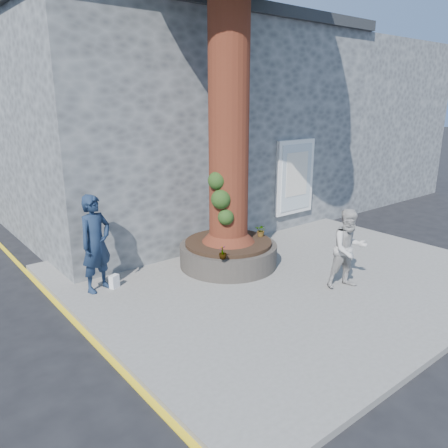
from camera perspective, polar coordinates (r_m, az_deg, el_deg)
ground at (r=8.71m, az=4.93°, el=-11.00°), size 120.00×120.00×0.00m
pavement at (r=10.30m, az=7.15°, el=-6.29°), size 9.00×8.00×0.12m
yellow_line at (r=8.02m, az=-16.97°, el=-14.26°), size 0.10×30.00×0.01m
stone_shop at (r=15.03m, az=-7.19°, el=12.91°), size 10.30×8.30×6.30m
neighbour_shop at (r=20.42m, az=12.74°, el=13.02°), size 6.00×8.00×6.00m
planter at (r=10.41m, az=0.56°, el=-3.83°), size 2.30×2.30×0.60m
man at (r=9.22m, az=-16.40°, el=-2.46°), size 0.85×0.69×2.02m
woman at (r=9.39m, az=15.98°, el=-3.15°), size 1.00×0.90×1.69m
shopping_bag at (r=9.53m, az=-14.14°, el=-7.28°), size 0.23×0.19×0.28m
plant_a at (r=10.64m, az=2.71°, el=-0.76°), size 0.20×0.18×0.32m
plant_b at (r=10.43m, az=0.38°, el=-0.83°), size 0.31×0.31×0.41m
plant_c at (r=9.13m, az=-0.16°, el=-3.71°), size 0.20×0.20×0.29m
plant_d at (r=10.64m, az=4.90°, el=-0.83°), size 0.35×0.37×0.31m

